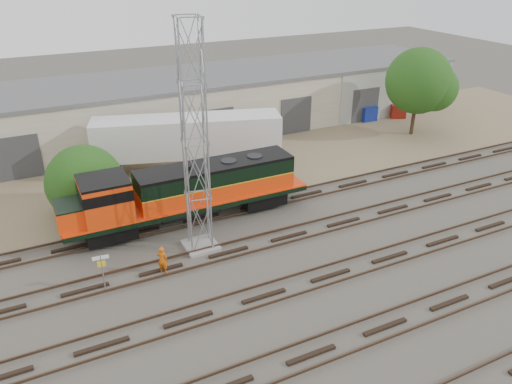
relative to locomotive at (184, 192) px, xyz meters
name	(u,v)px	position (x,y,z in m)	size (l,w,h in m)	color
ground	(302,249)	(5.00, -6.00, -2.19)	(140.00, 140.00, 0.00)	#47423A
dirt_strip	(209,161)	(5.00, 9.00, -2.18)	(80.00, 16.00, 0.02)	#726047
tracks	(331,275)	(5.00, -9.00, -2.11)	(80.00, 20.40, 0.28)	black
warehouse	(177,105)	(5.04, 16.98, 0.47)	(58.40, 10.40, 5.30)	beige
locomotive	(184,192)	(0.00, 0.00, 0.00)	(15.68, 2.75, 3.77)	black
signal_tower	(195,146)	(-0.20, -3.14, 4.13)	(1.91, 1.91, 12.94)	gray
sign_post	(102,266)	(-6.04, -4.74, -0.77)	(0.83, 0.12, 2.02)	gray
worker	(162,260)	(-2.91, -4.65, -1.39)	(0.58, 0.38, 1.60)	#D85A0C
semi_trailer	(192,137)	(3.30, 7.76, 0.56)	(14.43, 6.80, 4.37)	silver
dumpster_blue	(367,113)	(23.53, 12.18, -1.44)	(1.60, 1.50, 1.50)	navy
dumpster_red	(397,111)	(26.99, 11.60, -1.49)	(1.50, 1.40, 1.40)	maroon
tree_mid	(90,185)	(-5.11, 3.91, -0.13)	(5.21, 4.96, 4.96)	#382619
tree_east	(423,83)	(25.02, 6.63, 2.71)	(6.24, 5.95, 8.03)	#382619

